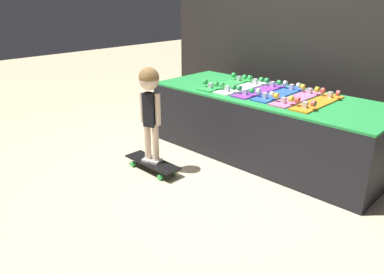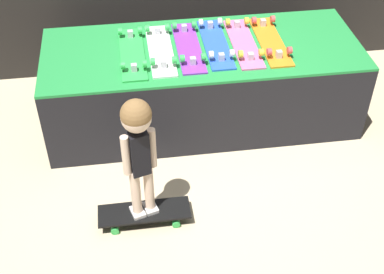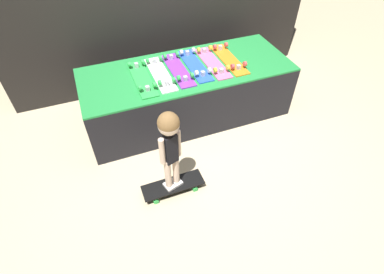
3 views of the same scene
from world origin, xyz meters
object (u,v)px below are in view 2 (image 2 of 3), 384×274
object	(u,v)px
skateboard_blue_on_rack	(215,43)
skateboard_pink_on_rack	(243,42)
skateboard_on_floor	(144,213)
skateboard_white_on_rack	(161,49)
skateboard_orange_on_rack	(270,40)
skateboard_purple_on_rack	(188,46)
child	(138,139)
skateboard_green_on_rack	(132,53)

from	to	relation	value
skateboard_blue_on_rack	skateboard_pink_on_rack	size ratio (longest dim) A/B	1.00
skateboard_on_floor	skateboard_blue_on_rack	bearing A→B (deg)	58.96
skateboard_white_on_rack	skateboard_orange_on_rack	xyz separation A→B (m)	(0.83, 0.01, 0.00)
skateboard_purple_on_rack	skateboard_pink_on_rack	world-z (taller)	same
skateboard_blue_on_rack	skateboard_orange_on_rack	distance (m)	0.42
skateboard_blue_on_rack	skateboard_on_floor	distance (m)	1.38
skateboard_white_on_rack	skateboard_pink_on_rack	size ratio (longest dim) A/B	1.00
skateboard_purple_on_rack	skateboard_blue_on_rack	bearing A→B (deg)	5.98
skateboard_pink_on_rack	child	distance (m)	1.35
skateboard_green_on_rack	skateboard_pink_on_rack	bearing A→B (deg)	2.05
skateboard_purple_on_rack	skateboard_orange_on_rack	xyz separation A→B (m)	(0.62, -0.00, 0.00)
skateboard_white_on_rack	skateboard_blue_on_rack	bearing A→B (deg)	4.65
skateboard_blue_on_rack	skateboard_orange_on_rack	size ratio (longest dim) A/B	1.00
skateboard_white_on_rack	skateboard_pink_on_rack	xyz separation A→B (m)	(0.62, 0.01, 0.00)
skateboard_purple_on_rack	skateboard_blue_on_rack	world-z (taller)	same
skateboard_blue_on_rack	skateboard_orange_on_rack	bearing A→B (deg)	-3.00
skateboard_green_on_rack	skateboard_blue_on_rack	xyz separation A→B (m)	(0.62, 0.05, 0.00)
skateboard_orange_on_rack	skateboard_on_floor	bearing A→B (deg)	-135.26
skateboard_purple_on_rack	child	bearing A→B (deg)	-112.62
skateboard_pink_on_rack	skateboard_on_floor	distance (m)	1.48
skateboard_white_on_rack	skateboard_blue_on_rack	xyz separation A→B (m)	(0.41, 0.03, 0.00)
skateboard_purple_on_rack	skateboard_pink_on_rack	xyz separation A→B (m)	(0.41, 0.00, 0.00)
skateboard_pink_on_rack	child	world-z (taller)	child
skateboard_white_on_rack	skateboard_on_floor	world-z (taller)	skateboard_white_on_rack
child	skateboard_green_on_rack	bearing A→B (deg)	72.73
skateboard_pink_on_rack	skateboard_on_floor	bearing A→B (deg)	-129.04
skateboard_white_on_rack	child	size ratio (longest dim) A/B	0.81
skateboard_blue_on_rack	child	xyz separation A→B (m)	(-0.64, -1.07, 0.04)
skateboard_white_on_rack	skateboard_blue_on_rack	world-z (taller)	same
skateboard_blue_on_rack	skateboard_green_on_rack	bearing A→B (deg)	-175.36
skateboard_pink_on_rack	child	size ratio (longest dim) A/B	0.81
skateboard_pink_on_rack	skateboard_orange_on_rack	distance (m)	0.21
skateboard_green_on_rack	skateboard_blue_on_rack	bearing A→B (deg)	4.64
skateboard_on_floor	skateboard_pink_on_rack	bearing A→B (deg)	50.96
skateboard_blue_on_rack	skateboard_orange_on_rack	world-z (taller)	same
skateboard_on_floor	child	xyz separation A→B (m)	(-0.00, -0.00, 0.64)
skateboard_pink_on_rack	skateboard_white_on_rack	bearing A→B (deg)	-178.80
skateboard_pink_on_rack	skateboard_orange_on_rack	xyz separation A→B (m)	(0.21, -0.00, 0.00)
skateboard_pink_on_rack	skateboard_on_floor	size ratio (longest dim) A/B	1.19
skateboard_purple_on_rack	skateboard_pink_on_rack	distance (m)	0.41
skateboard_green_on_rack	skateboard_pink_on_rack	world-z (taller)	same
skateboard_on_floor	skateboard_orange_on_rack	bearing A→B (deg)	44.74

